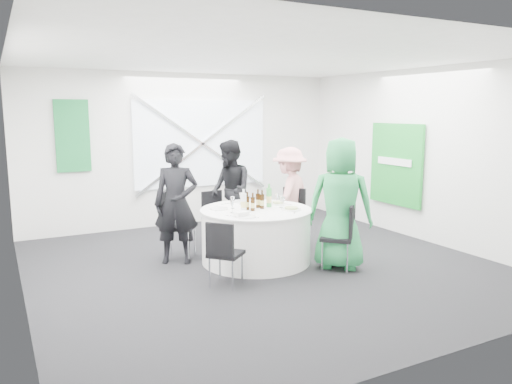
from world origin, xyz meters
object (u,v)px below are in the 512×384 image
clear_water_bottle (244,203)px  chair_front_left (223,249)px  chair_back_left (173,220)px  chair_front_right (343,232)px  chair_back_right (291,212)px  person_woman_green (340,204)px  banquet_table (256,235)px  green_water_bottle (269,198)px  chair_back (215,213)px  person_woman_pink (289,195)px  person_man_back_left (176,204)px  person_man_back (230,191)px

clear_water_bottle → chair_front_left: bearing=-132.0°
chair_back_left → chair_front_right: size_ratio=1.09×
chair_back_right → person_woman_green: 1.37m
banquet_table → clear_water_bottle: clear_water_bottle is taller
chair_back_left → chair_front_right: chair_back_left is taller
chair_back_left → green_water_bottle: size_ratio=2.94×
chair_front_right → chair_back: bearing=-110.0°
person_woman_pink → clear_water_bottle: person_woman_pink is taller
banquet_table → chair_front_right: 1.23m
chair_back_left → person_woman_green: person_woman_green is taller
banquet_table → green_water_bottle: 0.56m
chair_back_right → chair_front_left: size_ratio=1.10×
chair_back_right → person_woman_green: bearing=-32.8°
chair_back → chair_back_right: size_ratio=0.93×
green_water_bottle → person_man_back_left: bearing=159.9°
banquet_table → chair_back_left: 1.22m
person_man_back_left → person_woman_pink: person_man_back_left is taller
chair_back_right → clear_water_bottle: bearing=-92.6°
banquet_table → person_woman_pink: 1.24m
person_woman_green → green_water_bottle: 1.04m
person_man_back_left → person_woman_pink: 1.97m
chair_back_left → green_water_bottle: 1.42m
person_woman_green → person_man_back: bearing=-28.4°
chair_back_left → person_woman_pink: (1.95, -0.02, 0.20)m
banquet_table → chair_front_left: bearing=-138.3°
chair_front_right → green_water_bottle: (-0.62, 0.91, 0.37)m
chair_front_right → person_woman_green: size_ratio=0.50×
chair_front_left → clear_water_bottle: 1.00m
chair_back_left → person_woman_green: (1.85, -1.47, 0.31)m
chair_front_right → person_man_back_left: bearing=-80.9°
person_woman_pink → person_woman_green: bearing=51.0°
person_man_back_left → person_man_back: (1.15, 0.71, -0.01)m
chair_back → person_man_back: size_ratio=0.50×
chair_front_left → clear_water_bottle: size_ratio=2.67×
chair_back → person_man_back: person_man_back is taller
banquet_table → green_water_bottle: bearing=10.9°
person_man_back → green_water_bottle: person_man_back is taller
chair_back → chair_front_right: (0.96, -2.09, 0.04)m
green_water_bottle → person_man_back: bearing=94.0°
banquet_table → chair_back_left: size_ratio=1.60×
chair_front_left → clear_water_bottle: clear_water_bottle is taller
chair_front_left → person_woman_green: size_ratio=0.46×
person_woman_pink → person_woman_green: 1.46m
person_man_back → green_water_bottle: size_ratio=4.99×
person_woman_pink → green_water_bottle: size_ratio=4.66×
person_man_back_left → clear_water_bottle: bearing=-9.9°
clear_water_bottle → person_woman_pink: bearing=32.2°
chair_back → chair_front_left: chair_back is taller
chair_back → chair_front_left: (-0.73, -1.97, -0.01)m
banquet_table → chair_back: (-0.10, 1.22, 0.11)m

